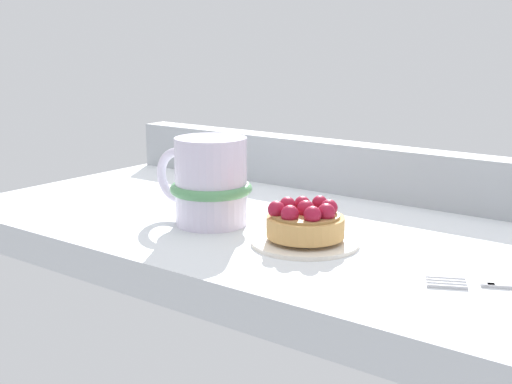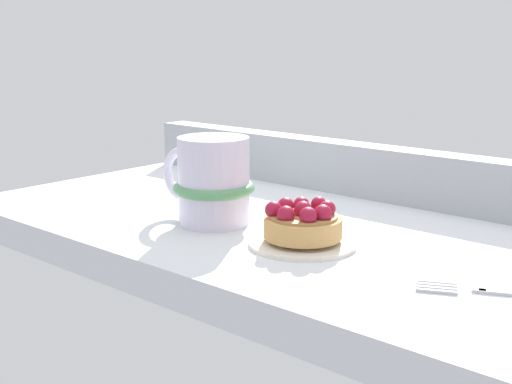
{
  "view_description": "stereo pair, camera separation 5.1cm",
  "coord_description": "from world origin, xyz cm",
  "views": [
    {
      "loc": [
        39.73,
        -63.94,
        21.5
      ],
      "look_at": [
        -4.22,
        -5.64,
        4.75
      ],
      "focal_mm": 47.99,
      "sensor_mm": 36.0,
      "label": 1
    },
    {
      "loc": [
        43.72,
        -60.7,
        21.5
      ],
      "look_at": [
        -4.22,
        -5.64,
        4.75
      ],
      "focal_mm": 47.99,
      "sensor_mm": 36.0,
      "label": 2
    }
  ],
  "objects": [
    {
      "name": "ground_plane",
      "position": [
        0.0,
        0.0,
        -1.94
      ],
      "size": [
        89.56,
        40.69,
        3.88
      ],
      "primitive_type": "cube",
      "color": "silver"
    },
    {
      "name": "window_rail_back",
      "position": [
        0.0,
        18.26,
        3.5
      ],
      "size": [
        87.77,
        4.17,
        7.01
      ],
      "primitive_type": "cube",
      "color": "#9EA3A8",
      "rests_on": "ground_plane"
    },
    {
      "name": "dessert_plate",
      "position": [
        2.34,
        -5.72,
        0.42
      ],
      "size": [
        11.42,
        11.42,
        0.9
      ],
      "color": "silver",
      "rests_on": "ground_plane"
    },
    {
      "name": "raspberry_tart",
      "position": [
        2.34,
        -5.74,
        2.53
      ],
      "size": [
        8.21,
        8.21,
        3.9
      ],
      "color": "tan",
      "rests_on": "dessert_plate"
    },
    {
      "name": "coffee_mug",
      "position": [
        -11.08,
        -5.56,
        4.98
      ],
      "size": [
        13.32,
        9.53,
        10.18
      ],
      "color": "silver",
      "rests_on": "ground_plane"
    }
  ]
}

